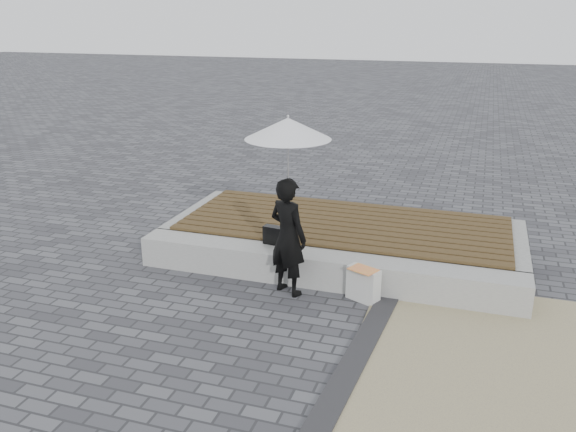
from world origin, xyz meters
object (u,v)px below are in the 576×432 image
Objects in this scene: canvas_tote at (363,284)px; parasol at (288,129)px; handbag at (276,236)px; seating_ledge at (323,269)px; woman at (288,237)px.

parasol is at bearing -151.39° from canvas_tote.
canvas_tote is at bearing -12.34° from handbag.
seating_ledge is at bearing 47.13° from parasol.
woman is 1.32m from parasol.
parasol reaches higher than seating_ledge.
parasol is at bearing -132.87° from seating_ledge.
woman reaches higher than canvas_tote.
handbag is at bearing -175.32° from canvas_tote.
canvas_tote is (0.59, -0.31, 0.01)m from seating_ledge.
woman is 0.66m from handbag.
seating_ledge is 14.37× the size of handbag.
seating_ledge is 0.74m from woman.
woman is 1.15× the size of parasol.
seating_ledge is 0.77m from handbag.
seating_ledge is 11.91× the size of canvas_tote.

